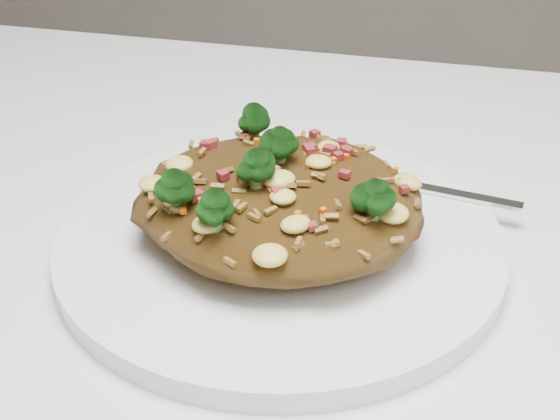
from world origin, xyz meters
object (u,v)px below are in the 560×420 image
object	(u,v)px
dining_table	(82,406)
fried_rice	(279,190)
fork	(407,185)
plate	(280,241)

from	to	relation	value
dining_table	fried_rice	distance (m)	0.18
dining_table	fork	distance (m)	0.25
fried_rice	dining_table	bearing A→B (deg)	-149.49
plate	dining_table	bearing A→B (deg)	-149.35
plate	fork	distance (m)	0.10
plate	fried_rice	bearing A→B (deg)	-122.21
dining_table	fried_rice	xyz separation A→B (m)	(0.11, 0.06, 0.13)
dining_table	plate	distance (m)	0.16
dining_table	fried_rice	world-z (taller)	fried_rice
plate	fork	size ratio (longest dim) A/B	1.62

